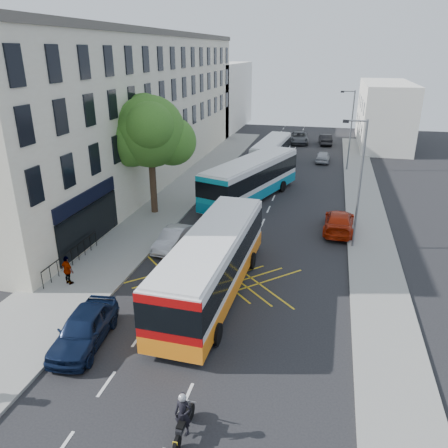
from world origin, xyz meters
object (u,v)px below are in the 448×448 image
Objects in this scene: motorbike at (183,416)px; distant_car_dark at (325,139)px; lamp_far at (350,126)px; parked_car_blue at (84,328)px; pedestrian_far at (68,270)px; bus_mid at (251,179)px; bus_near at (213,263)px; distant_car_grey at (299,138)px; lamp_near at (359,179)px; distant_car_silver at (323,157)px; red_hatchback at (339,222)px; bus_far at (271,152)px; parked_car_silver at (173,239)px; street_tree at (150,132)px.

distant_car_dark is at bearing 87.07° from motorbike.
lamp_far is at bearing 81.85° from motorbike.
parked_car_blue is 5.47m from pedestrian_far.
bus_mid is at bearing 74.68° from parked_car_blue.
bus_near is 2.27× the size of distant_car_grey.
distant_car_silver is (-2.49, 23.21, -3.99)m from lamp_near.
motorbike is 39.89m from distant_car_silver.
lamp_near is at bearing 99.13° from distant_car_silver.
parked_car_blue is at bearing 151.52° from pedestrian_far.
parked_car_blue is (-11.46, -12.93, -3.85)m from lamp_near.
lamp_far is 5.69m from distant_car_silver.
red_hatchback is at bearing -18.81° from bus_mid.
lamp_near is 4.12× the size of motorbike.
bus_near is at bearing -68.41° from bus_mid.
bus_far is (-0.78, 27.54, -0.25)m from bus_near.
bus_mid is 3.20× the size of parked_car_silver.
pedestrian_far reaches higher than parked_car_blue.
parked_car_blue is 10.22m from parked_car_silver.
motorbike is 0.43× the size of parked_car_blue.
red_hatchback is (-0.78, -17.30, -3.90)m from lamp_far.
street_tree reaches higher than lamp_near.
motorbike reaches higher than distant_car_dark.
lamp_far is 32.51m from pedestrian_far.
bus_near is 9.14m from motorbike.
bus_far is at bearing -179.78° from lamp_far.
lamp_near is at bearing 108.72° from red_hatchback.
bus_mid is 1.18× the size of bus_far.
parked_car_silver is 0.73× the size of distant_car_grey.
distant_car_grey is (-0.31, 50.05, -0.07)m from motorbike.
distant_car_silver is at bearing 83.05° from bus_near.
red_hatchback is (4.97, 19.24, -0.09)m from motorbike.
motorbike is 0.36× the size of distant_car_grey.
pedestrian_far reaches higher than parked_car_silver.
bus_near is 12.14m from red_hatchback.
motorbike is 6.75m from parked_car_blue.
parked_car_blue is at bearing -126.90° from bus_near.
pedestrian_far is at bearing -149.77° from lamp_near.
bus_near is 0.97× the size of bus_mid.
bus_mid is at bearing -124.37° from lamp_far.
bus_far reaches higher than distant_car_silver.
bus_near is 2.71× the size of parked_car_blue.
bus_far is at bearing 94.25° from motorbike.
red_hatchback is (10.67, 15.63, -0.05)m from parked_car_blue.
parked_car_silver is (-11.10, -22.71, -3.97)m from lamp_far.
bus_near is at bearing -133.47° from lamp_near.
bus_far is at bearing -104.31° from distant_car_grey.
lamp_far is 4.12× the size of motorbike.
lamp_near is 17.70m from parked_car_blue.
distant_car_grey is 1.45× the size of distant_car_silver.
distant_car_silver is at bearing 83.24° from distant_car_dark.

